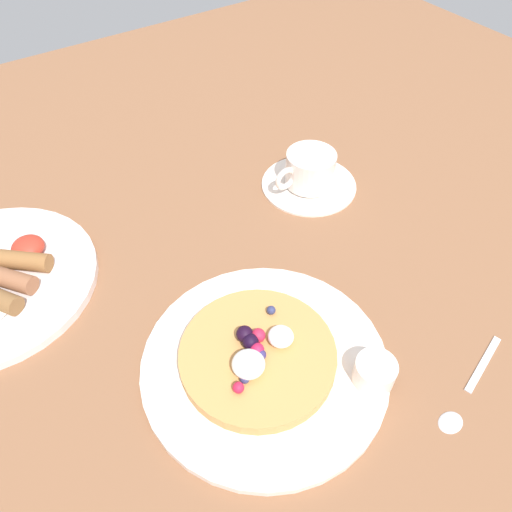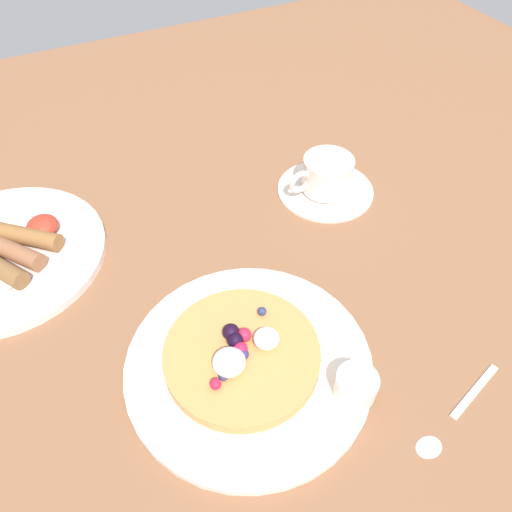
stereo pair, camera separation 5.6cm
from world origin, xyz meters
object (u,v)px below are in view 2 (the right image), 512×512
object	(u,v)px
breakfast_plate	(3,255)
coffee_cup	(327,174)
syrup_ramekin	(356,385)
coffee_saucer	(325,189)
teaspoon	(447,425)
pancake_plate	(249,364)

from	to	relation	value
breakfast_plate	coffee_cup	world-z (taller)	coffee_cup
syrup_ramekin	breakfast_plate	distance (cm)	48.61
coffee_saucer	coffee_cup	size ratio (longest dim) A/B	1.42
coffee_cup	teaspoon	bearing A→B (deg)	-102.74
pancake_plate	syrup_ramekin	bearing A→B (deg)	-44.74
syrup_ramekin	coffee_saucer	distance (cm)	34.26
syrup_ramekin	coffee_saucer	world-z (taller)	syrup_ramekin
pancake_plate	teaspoon	bearing A→B (deg)	-45.10
syrup_ramekin	coffee_cup	bearing A→B (deg)	63.41
coffee_saucer	breakfast_plate	bearing A→B (deg)	171.27
coffee_saucer	syrup_ramekin	bearing A→B (deg)	-116.83
syrup_ramekin	teaspoon	size ratio (longest dim) A/B	0.31
breakfast_plate	syrup_ramekin	bearing A→B (deg)	-50.72
syrup_ramekin	coffee_saucer	bearing A→B (deg)	63.17
coffee_cup	teaspoon	size ratio (longest dim) A/B	0.73
coffee_cup	coffee_saucer	bearing A→B (deg)	1.51
pancake_plate	coffee_cup	world-z (taller)	coffee_cup
pancake_plate	coffee_cup	distance (cm)	32.55
breakfast_plate	pancake_plate	bearing A→B (deg)	-52.62
pancake_plate	coffee_saucer	world-z (taller)	pancake_plate
coffee_saucer	teaspoon	world-z (taller)	same
pancake_plate	breakfast_plate	bearing A→B (deg)	127.38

